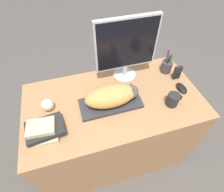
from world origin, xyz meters
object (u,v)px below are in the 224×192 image
object	(u,v)px
phone	(177,73)
book_stack	(44,130)
cat	(113,95)
coffee_mug	(173,100)
baseball	(48,105)
keyboard	(111,103)
monitor	(127,47)
computer_mouse	(182,88)
pen_cup	(167,66)

from	to	relation	value
phone	book_stack	bearing A→B (deg)	-167.87
phone	cat	bearing A→B (deg)	-168.67
cat	phone	xyz separation A→B (m)	(0.54, 0.11, -0.04)
coffee_mug	phone	xyz separation A→B (m)	(0.16, 0.22, 0.01)
baseball	book_stack	world-z (taller)	book_stack
cat	coffee_mug	xyz separation A→B (m)	(0.39, -0.11, -0.05)
cat	coffee_mug	world-z (taller)	cat
cat	keyboard	bearing A→B (deg)	-180.00
coffee_mug	book_stack	bearing A→B (deg)	179.52
cat	monitor	xyz separation A→B (m)	(0.17, 0.25, 0.17)
coffee_mug	baseball	size ratio (longest dim) A/B	1.41
monitor	baseball	xyz separation A→B (m)	(-0.59, -0.16, -0.22)
computer_mouse	book_stack	distance (m)	0.98
keyboard	monitor	world-z (taller)	monitor
monitor	baseball	size ratio (longest dim) A/B	5.91
computer_mouse	book_stack	bearing A→B (deg)	-174.49
baseball	phone	world-z (taller)	phone
monitor	coffee_mug	world-z (taller)	monitor
cat	pen_cup	xyz separation A→B (m)	(0.51, 0.21, -0.04)
cat	computer_mouse	size ratio (longest dim) A/B	3.31
coffee_mug	pen_cup	size ratio (longest dim) A/B	0.54
keyboard	book_stack	distance (m)	0.45
coffee_mug	baseball	world-z (taller)	coffee_mug
coffee_mug	computer_mouse	bearing A→B (deg)	36.56
cat	baseball	size ratio (longest dim) A/B	4.53
coffee_mug	monitor	bearing A→B (deg)	121.03
pen_cup	baseball	distance (m)	0.93
monitor	book_stack	size ratio (longest dim) A/B	2.05
computer_mouse	phone	distance (m)	0.13
pen_cup	cat	bearing A→B (deg)	-157.83
monitor	book_stack	xyz separation A→B (m)	(-0.62, -0.35, -0.22)
coffee_mug	pen_cup	xyz separation A→B (m)	(0.12, 0.32, 0.01)
baseball	keyboard	bearing A→B (deg)	-11.64
keyboard	baseball	world-z (taller)	baseball
keyboard	book_stack	size ratio (longest dim) A/B	1.82
baseball	phone	size ratio (longest dim) A/B	0.71
coffee_mug	book_stack	size ratio (longest dim) A/B	0.49
keyboard	cat	bearing A→B (deg)	0.00
cat	book_stack	size ratio (longest dim) A/B	1.57
pen_cup	book_stack	xyz separation A→B (m)	(-0.95, -0.31, -0.01)
monitor	baseball	distance (m)	0.65
book_stack	computer_mouse	bearing A→B (deg)	5.51
phone	book_stack	size ratio (longest dim) A/B	0.49
phone	book_stack	xyz separation A→B (m)	(-0.99, -0.21, -0.01)
baseball	phone	xyz separation A→B (m)	(0.96, 0.03, 0.02)
cat	monitor	size ratio (longest dim) A/B	0.77
monitor	computer_mouse	world-z (taller)	monitor
computer_mouse	monitor	bearing A→B (deg)	143.69
phone	keyboard	bearing A→B (deg)	-168.98
book_stack	baseball	bearing A→B (deg)	81.68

